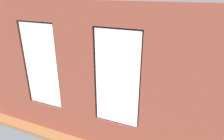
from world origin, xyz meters
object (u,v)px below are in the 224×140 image
object	(u,v)px
media_console	(60,72)
potted_plant_near_tv	(54,72)
potted_plant_corner_near_left	(196,66)
potted_plant_by_left_couch	(178,76)
potted_plant_foreground_right	(84,54)
papasan_chair	(122,64)
remote_black	(118,78)
potted_plant_beside_window_right	(24,83)
candle_jar	(129,77)
potted_plant_mid_room_small	(143,76)
tv_flatscreen	(59,56)
potted_plant_corner_far_left	(188,132)
coffee_table	(118,80)
couch_by_window	(98,113)
couch_left	(187,97)
table_plant_small	(106,74)
cup_ceramic	(115,75)

from	to	relation	value
media_console	potted_plant_near_tv	xyz separation A→B (m)	(-0.55, 1.01, 0.46)
potted_plant_corner_near_left	potted_plant_by_left_couch	bearing A→B (deg)	34.65
potted_plant_corner_near_left	potted_plant_foreground_right	xyz separation A→B (m)	(4.79, 0.04, -0.11)
papasan_chair	potted_plant_foreground_right	bearing A→B (deg)	0.26
remote_black	potted_plant_corner_near_left	distance (m)	2.96
media_console	potted_plant_beside_window_right	world-z (taller)	potted_plant_beside_window_right
candle_jar	papasan_chair	world-z (taller)	papasan_chair
remote_black	papasan_chair	size ratio (longest dim) A/B	0.16
potted_plant_mid_room_small	potted_plant_corner_near_left	bearing A→B (deg)	-161.94
tv_flatscreen	potted_plant_corner_far_left	xyz separation A→B (m)	(-5.07, 2.15, -0.45)
potted_plant_near_tv	potted_plant_beside_window_right	size ratio (longest dim) A/B	1.01
potted_plant_corner_far_left	potted_plant_corner_near_left	world-z (taller)	potted_plant_corner_near_left
potted_plant_corner_near_left	tv_flatscreen	bearing A→B (deg)	16.24
coffee_table	potted_plant_corner_near_left	bearing A→B (deg)	-149.65
couch_by_window	couch_left	size ratio (longest dim) A/B	1.07
potted_plant_mid_room_small	potted_plant_corner_near_left	distance (m)	1.99
couch_by_window	coffee_table	world-z (taller)	couch_by_window
candle_jar	potted_plant_beside_window_right	world-z (taller)	potted_plant_beside_window_right
remote_black	candle_jar	bearing A→B (deg)	-4.34
table_plant_small	tv_flatscreen	xyz separation A→B (m)	(2.14, -0.13, 0.37)
coffee_table	potted_plant_by_left_couch	bearing A→B (deg)	-150.97
couch_left	potted_plant_near_tv	world-z (taller)	potted_plant_near_tv
potted_plant_mid_room_small	potted_plant_near_tv	size ratio (longest dim) A/B	0.31
coffee_table	candle_jar	distance (m)	0.41
potted_plant_by_left_couch	cup_ceramic	bearing A→B (deg)	24.83
media_console	potted_plant_corner_far_left	distance (m)	5.51
potted_plant_foreground_right	potted_plant_by_left_couch	bearing A→B (deg)	175.27
table_plant_small	potted_plant_by_left_couch	world-z (taller)	table_plant_small
couch_by_window	potted_plant_beside_window_right	bearing A→B (deg)	2.39
candle_jar	remote_black	size ratio (longest dim) A/B	0.54
coffee_table	cup_ceramic	size ratio (longest dim) A/B	15.18
coffee_table	table_plant_small	distance (m)	0.47
potted_plant_mid_room_small	potted_plant_near_tv	xyz separation A→B (m)	(2.70, 1.90, 0.44)
couch_left	media_console	world-z (taller)	couch_left
cup_ceramic	potted_plant_foreground_right	world-z (taller)	potted_plant_foreground_right
coffee_table	potted_plant_corner_far_left	xyz separation A→B (m)	(-2.52, 2.15, 0.11)
couch_by_window	table_plant_small	distance (m)	2.04
table_plant_small	couch_by_window	bearing A→B (deg)	108.41
couch_left	table_plant_small	bearing A→B (deg)	-88.88
remote_black	potted_plant_near_tv	distance (m)	2.25
papasan_chair	potted_plant_by_left_couch	xyz separation A→B (m)	(-2.35, 0.36, -0.02)
coffee_table	papasan_chair	size ratio (longest dim) A/B	1.26
tv_flatscreen	potted_plant_foreground_right	distance (m)	1.50
table_plant_small	media_console	xyz separation A→B (m)	(2.14, -0.13, -0.31)
candle_jar	potted_plant_corner_near_left	size ratio (longest dim) A/B	0.07
potted_plant_beside_window_right	coffee_table	bearing A→B (deg)	-135.83
coffee_table	potted_plant_corner_near_left	xyz separation A→B (m)	(-2.54, -1.49, 0.38)
coffee_table	potted_plant_by_left_couch	size ratio (longest dim) A/B	2.22
coffee_table	potted_plant_corner_near_left	world-z (taller)	potted_plant_corner_near_left
media_console	remote_black	bearing A→B (deg)	179.92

